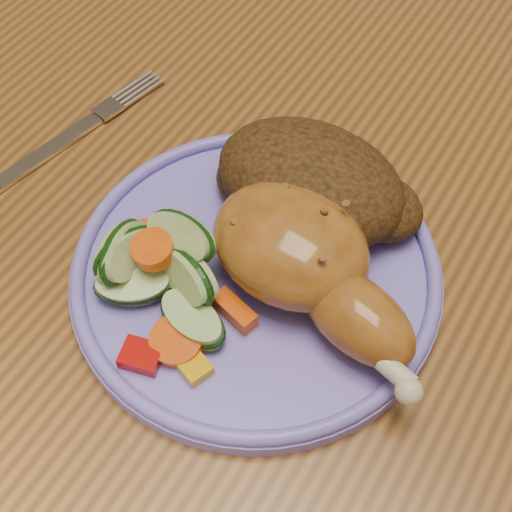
# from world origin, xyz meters

# --- Properties ---
(dining_table) EXTENTS (0.90, 1.40, 0.75)m
(dining_table) POSITION_xyz_m (0.00, 0.00, 0.67)
(dining_table) COLOR brown
(dining_table) RESTS_ON ground
(plate) EXTENTS (0.25, 0.25, 0.01)m
(plate) POSITION_xyz_m (-0.03, -0.07, 0.76)
(plate) COLOR #7569DE
(plate) RESTS_ON dining_table
(plate_rim) EXTENTS (0.25, 0.25, 0.01)m
(plate_rim) POSITION_xyz_m (-0.03, -0.07, 0.77)
(plate_rim) COLOR #7569DE
(plate_rim) RESTS_ON plate
(chicken_leg) EXTENTS (0.17, 0.11, 0.06)m
(chicken_leg) POSITION_xyz_m (0.00, -0.07, 0.79)
(chicken_leg) COLOR #A36522
(chicken_leg) RESTS_ON plate
(rice_pilaf) EXTENTS (0.15, 0.10, 0.06)m
(rice_pilaf) POSITION_xyz_m (-0.03, -0.01, 0.78)
(rice_pilaf) COLOR #452C11
(rice_pilaf) RESTS_ON plate
(vegetable_pile) EXTENTS (0.12, 0.11, 0.06)m
(vegetable_pile) POSITION_xyz_m (-0.08, -0.12, 0.78)
(vegetable_pile) COLOR #A50A05
(vegetable_pile) RESTS_ON plate
(fork) EXTENTS (0.05, 0.16, 0.00)m
(fork) POSITION_xyz_m (-0.23, -0.04, 0.75)
(fork) COLOR silver
(fork) RESTS_ON dining_table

